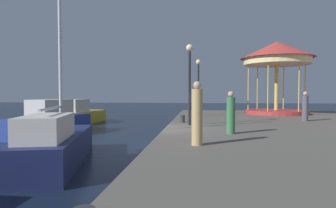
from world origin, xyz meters
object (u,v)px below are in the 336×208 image
at_px(motorboat_blue, 49,122).
at_px(carousel, 277,60).
at_px(lamp_post_near_edge, 190,70).
at_px(person_near_carousel, 231,114).
at_px(lamp_post_mid_promenade, 198,77).
at_px(person_far_corner, 197,115).
at_px(motorboat_yellow, 80,114).
at_px(bollard_center, 183,119).
at_px(person_mid_promenade, 305,107).
at_px(sailboat_navy, 55,144).

distance_m(motorboat_blue, carousel, 17.10).
height_order(motorboat_blue, carousel, carousel).
height_order(lamp_post_near_edge, person_near_carousel, lamp_post_near_edge).
height_order(motorboat_blue, lamp_post_mid_promenade, lamp_post_mid_promenade).
height_order(motorboat_blue, lamp_post_near_edge, lamp_post_near_edge).
distance_m(motorboat_blue, person_far_corner, 11.00).
bearing_deg(lamp_post_mid_promenade, motorboat_yellow, 169.38).
distance_m(motorboat_yellow, bollard_center, 10.71).
bearing_deg(motorboat_yellow, bollard_center, -36.09).
bearing_deg(lamp_post_near_edge, motorboat_yellow, 139.97).
distance_m(carousel, lamp_post_mid_promenade, 6.91).
bearing_deg(carousel, lamp_post_mid_promenade, -154.71).
bearing_deg(person_mid_promenade, lamp_post_near_edge, -156.71).
height_order(lamp_post_mid_promenade, person_near_carousel, lamp_post_mid_promenade).
bearing_deg(person_near_carousel, person_mid_promenade, 49.90).
bearing_deg(bollard_center, lamp_post_mid_promenade, 79.32).
bearing_deg(person_mid_promenade, lamp_post_mid_promenade, 154.25).
xyz_separation_m(sailboat_navy, person_far_corner, (4.73, -0.16, 1.03)).
distance_m(carousel, bollard_center, 10.93).
xyz_separation_m(motorboat_yellow, sailboat_navy, (4.75, -13.06, -0.02)).
bearing_deg(motorboat_blue, lamp_post_near_edge, -8.07).
relative_size(carousel, person_far_corner, 2.87).
bearing_deg(carousel, person_mid_promenade, -89.08).
xyz_separation_m(carousel, lamp_post_mid_promenade, (-6.10, -2.88, -1.49)).
relative_size(motorboat_yellow, sailboat_navy, 0.65).
bearing_deg(motorboat_blue, bollard_center, 1.11).
xyz_separation_m(lamp_post_mid_promenade, person_mid_promenade, (6.19, -2.99, -1.96)).
relative_size(person_mid_promenade, person_far_corner, 0.87).
height_order(motorboat_yellow, person_far_corner, person_far_corner).
distance_m(motorboat_yellow, carousel, 16.23).
relative_size(lamp_post_mid_promenade, person_far_corner, 2.03).
relative_size(person_mid_promenade, person_near_carousel, 1.01).
height_order(motorboat_blue, bollard_center, motorboat_blue).
relative_size(motorboat_yellow, carousel, 0.90).
relative_size(bollard_center, person_mid_promenade, 0.23).
distance_m(bollard_center, person_far_corner, 7.01).
bearing_deg(bollard_center, carousel, 46.81).
xyz_separation_m(sailboat_navy, bollard_center, (3.90, 6.76, 0.30)).
bearing_deg(sailboat_navy, person_far_corner, -1.97).
bearing_deg(sailboat_navy, person_near_carousel, 22.37).
xyz_separation_m(bollard_center, person_mid_promenade, (7.04, 1.54, 0.60)).
bearing_deg(bollard_center, lamp_post_near_edge, -72.25).
distance_m(sailboat_navy, carousel, 18.36).
relative_size(carousel, person_mid_promenade, 3.30).
distance_m(bollard_center, person_mid_promenade, 7.23).
bearing_deg(lamp_post_mid_promenade, bollard_center, -100.68).
relative_size(sailboat_navy, lamp_post_near_edge, 1.92).
bearing_deg(person_near_carousel, lamp_post_mid_promenade, 98.40).
bearing_deg(lamp_post_near_edge, person_mid_promenade, 23.29).
distance_m(person_mid_promenade, person_near_carousel, 7.59).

